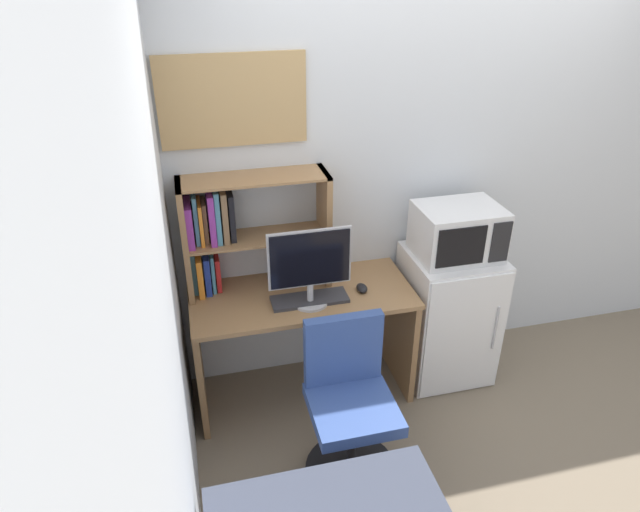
# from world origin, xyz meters

# --- Properties ---
(wall_back) EXTENTS (6.40, 0.04, 2.60)m
(wall_back) POSITION_xyz_m (0.40, 0.02, 1.30)
(wall_back) COLOR silver
(wall_back) RESTS_ON ground_plane
(wall_left) EXTENTS (0.04, 4.40, 2.60)m
(wall_left) POSITION_xyz_m (-1.62, -1.60, 1.30)
(wall_left) COLOR silver
(wall_left) RESTS_ON ground_plane
(desk) EXTENTS (1.29, 0.57, 0.74)m
(desk) POSITION_xyz_m (-0.91, -0.29, 0.52)
(desk) COLOR #997047
(desk) RESTS_ON ground_plane
(hutch_bookshelf) EXTENTS (0.82, 0.25, 0.68)m
(hutch_bookshelf) POSITION_xyz_m (-1.26, -0.12, 1.11)
(hutch_bookshelf) COLOR #997047
(hutch_bookshelf) RESTS_ON desk
(monitor) EXTENTS (0.46, 0.20, 0.45)m
(monitor) POSITION_xyz_m (-0.88, -0.39, 0.99)
(monitor) COLOR #B7B7BC
(monitor) RESTS_ON desk
(keyboard) EXTENTS (0.43, 0.15, 0.02)m
(keyboard) POSITION_xyz_m (-0.88, -0.37, 0.75)
(keyboard) COLOR #333338
(keyboard) RESTS_ON desk
(computer_mouse) EXTENTS (0.06, 0.09, 0.04)m
(computer_mouse) POSITION_xyz_m (-0.56, -0.34, 0.76)
(computer_mouse) COLOR black
(computer_mouse) RESTS_ON desk
(mini_fridge) EXTENTS (0.54, 0.53, 0.87)m
(mini_fridge) POSITION_xyz_m (0.04, -0.28, 0.43)
(mini_fridge) COLOR white
(mini_fridge) RESTS_ON ground_plane
(microwave) EXTENTS (0.48, 0.38, 0.31)m
(microwave) POSITION_xyz_m (0.04, -0.28, 1.02)
(microwave) COLOR silver
(microwave) RESTS_ON mini_fridge
(desk_chair) EXTENTS (0.49, 0.49, 0.89)m
(desk_chair) POSITION_xyz_m (-0.80, -0.91, 0.39)
(desk_chair) COLOR black
(desk_chair) RESTS_ON ground_plane
(wall_corkboard) EXTENTS (0.77, 0.02, 0.48)m
(wall_corkboard) POSITION_xyz_m (-1.20, -0.01, 1.80)
(wall_corkboard) COLOR tan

